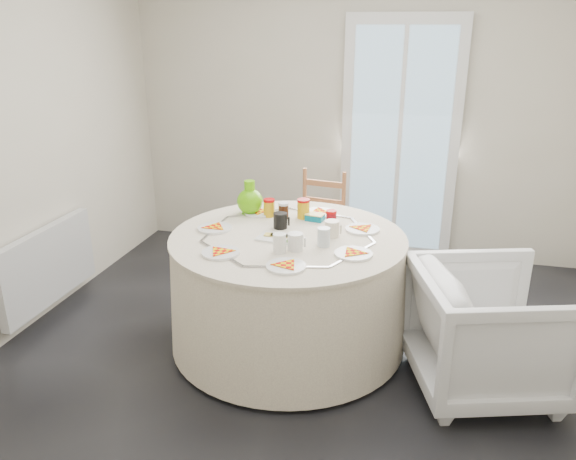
% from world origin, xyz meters
% --- Properties ---
extents(floor, '(4.00, 4.00, 0.00)m').
position_xyz_m(floor, '(0.00, 0.00, 0.00)').
color(floor, black).
rests_on(floor, ground).
extents(wall_back, '(4.00, 0.02, 2.60)m').
position_xyz_m(wall_back, '(0.00, 2.00, 1.30)').
color(wall_back, '#BCB5A3').
rests_on(wall_back, floor).
extents(glass_door, '(1.00, 0.08, 2.10)m').
position_xyz_m(glass_door, '(0.40, 1.95, 1.05)').
color(glass_door, silver).
rests_on(glass_door, floor).
extents(radiator, '(0.07, 1.00, 0.55)m').
position_xyz_m(radiator, '(-1.94, 0.20, 0.38)').
color(radiator, silver).
rests_on(radiator, floor).
extents(table, '(1.53, 1.53, 0.77)m').
position_xyz_m(table, '(-0.17, 0.23, 0.38)').
color(table, '#F8EAC6').
rests_on(table, floor).
extents(wooden_chair, '(0.45, 0.44, 0.89)m').
position_xyz_m(wooden_chair, '(-0.19, 1.29, 0.47)').
color(wooden_chair, '#9C5F41').
rests_on(wooden_chair, floor).
extents(armchair, '(0.94, 0.98, 0.82)m').
position_xyz_m(armchair, '(1.06, 0.02, 0.39)').
color(armchair, silver).
rests_on(armchair, floor).
extents(place_settings, '(1.29, 1.29, 0.02)m').
position_xyz_m(place_settings, '(-0.17, 0.23, 0.77)').
color(place_settings, white).
rests_on(place_settings, table).
extents(jar_cluster, '(0.54, 0.31, 0.15)m').
position_xyz_m(jar_cluster, '(-0.17, 0.51, 0.82)').
color(jar_cluster, '#AC6324').
rests_on(jar_cluster, table).
extents(butter_tub, '(0.13, 0.11, 0.05)m').
position_xyz_m(butter_tub, '(-0.06, 0.55, 0.79)').
color(butter_tub, '#016B85').
rests_on(butter_tub, table).
extents(green_pitcher, '(0.23, 0.23, 0.23)m').
position_xyz_m(green_pitcher, '(-0.53, 0.58, 0.87)').
color(green_pitcher, '#58BD05').
rests_on(green_pitcher, table).
extents(cheese_platter, '(0.28, 0.20, 0.03)m').
position_xyz_m(cheese_platter, '(-0.21, 0.16, 0.77)').
color(cheese_platter, white).
rests_on(cheese_platter, table).
extents(mugs_glasses, '(0.87, 0.87, 0.12)m').
position_xyz_m(mugs_glasses, '(-0.07, 0.23, 0.81)').
color(mugs_glasses, '#A79E9E').
rests_on(mugs_glasses, table).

